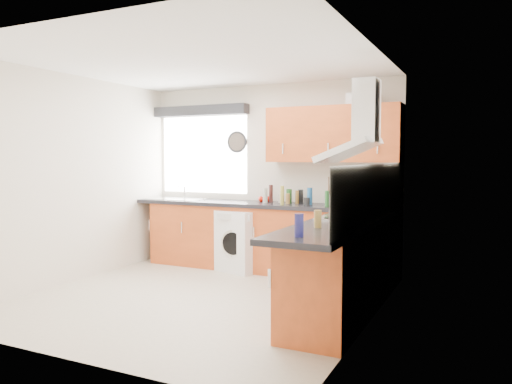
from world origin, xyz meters
The scene contains 41 objects.
ground_plane centered at (0.00, 0.00, 0.00)m, with size 3.60×3.60×0.00m, color beige.
ceiling centered at (0.00, 0.00, 2.50)m, with size 3.60×3.60×0.02m, color white.
wall_back centered at (0.00, 1.80, 1.25)m, with size 3.60×0.02×2.50m, color silver.
wall_front centered at (0.00, -1.80, 1.25)m, with size 3.60×0.02×2.50m, color silver.
wall_left centered at (-1.80, 0.00, 1.25)m, with size 0.02×3.60×2.50m, color silver.
wall_right centered at (1.80, 0.00, 1.25)m, with size 0.02×3.60×2.50m, color silver.
window centered at (-1.05, 1.79, 1.55)m, with size 1.40×0.02×1.10m, color white.
window_blind centered at (-1.05, 1.70, 2.18)m, with size 1.50×0.18×0.14m, color #232427.
splashback centered at (1.79, 0.30, 1.18)m, with size 0.01×3.00×0.54m, color white.
base_cab_back centered at (-0.10, 1.51, 0.43)m, with size 3.00×0.58×0.86m, color #AB451A.
base_cab_corner centered at (1.50, 1.50, 0.43)m, with size 0.60×0.60×0.86m, color #AB451A.
base_cab_right centered at (1.51, 0.15, 0.43)m, with size 0.58×2.10×0.86m, color #AB451A.
worktop_back centered at (0.00, 1.50, 0.89)m, with size 3.60×0.62×0.05m, color black.
worktop_right centered at (1.50, 0.00, 0.89)m, with size 0.62×2.42×0.05m, color black.
sink centered at (-1.33, 1.50, 0.95)m, with size 0.84×0.46×0.10m, color silver, non-canonical shape.
oven centered at (1.50, 0.30, 0.42)m, with size 0.56×0.58×0.85m, color black.
hob_plate centered at (1.50, 0.30, 0.92)m, with size 0.52×0.52×0.01m, color silver.
extractor_hood centered at (1.60, 0.30, 1.77)m, with size 0.52×0.78×0.66m, color silver, non-canonical shape.
upper_cabinets centered at (0.95, 1.62, 1.80)m, with size 1.70×0.35×0.70m, color #AB451A.
washing_machine centered at (-0.21, 1.40, 0.40)m, with size 0.55×0.53×0.81m, color white.
wall_clock centered at (-0.50, 1.78, 1.73)m, with size 0.31×0.31×0.04m, color #232427.
casserole centered at (1.29, 1.72, 2.22)m, with size 0.35×0.26×0.15m, color white.
storage_box centered at (1.32, 1.72, 2.21)m, with size 0.24×0.20×0.11m, color #B6492C.
utensil_pot centered at (0.92, 1.62, 0.98)m, with size 0.10×0.10×0.15m, color slate.
kitchen_roll centered at (1.62, 0.90, 1.02)m, with size 0.10×0.10×0.23m, color white.
tomato_cluster centered at (0.00, 1.65, 0.95)m, with size 0.16×0.16×0.07m, color #B90E01, non-canonical shape.
jar_0 centered at (0.37, 1.36, 1.03)m, with size 0.05×0.05×0.24m, color olive.
jar_1 centered at (0.39, 1.51, 0.98)m, with size 0.06×0.06×0.13m, color #A47438.
jar_2 centered at (0.25, 1.60, 0.97)m, with size 0.06×0.06×0.11m, color #B2AA98.
jar_3 centered at (0.50, 1.57, 1.00)m, with size 0.05×0.05×0.17m, color brown.
jar_4 centered at (0.96, 1.37, 1.01)m, with size 0.05×0.05×0.19m, color #1E5421.
jar_5 centered at (1.05, 1.54, 1.03)m, with size 0.07×0.07×0.24m, color maroon.
jar_6 centered at (0.10, 1.63, 1.03)m, with size 0.06×0.06×0.23m, color #3C1815.
jar_7 centered at (0.08, 1.49, 1.01)m, with size 0.06×0.06×0.20m, color #A09A88.
jar_8 centered at (0.68, 1.43, 0.96)m, with size 0.08×0.08×0.09m, color black.
jar_9 centered at (0.69, 1.52, 1.02)m, with size 0.07×0.07×0.22m, color navy.
jar_10 centered at (0.38, 1.58, 1.00)m, with size 0.07×0.07×0.19m, color #1F4D1B.
jar_11 centered at (0.50, 1.68, 1.00)m, with size 0.07×0.07×0.18m, color black.
bottle_0 centered at (1.45, -0.42, 0.99)m, with size 0.06×0.06×0.15m, color olive.
bottle_1 centered at (1.59, -0.46, 0.99)m, with size 0.06×0.06×0.17m, color #C0B4A4.
bottle_2 centered at (1.48, -0.95, 1.00)m, with size 0.07×0.07×0.18m, color navy.
Camera 1 is at (2.80, -4.46, 1.51)m, focal length 35.00 mm.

